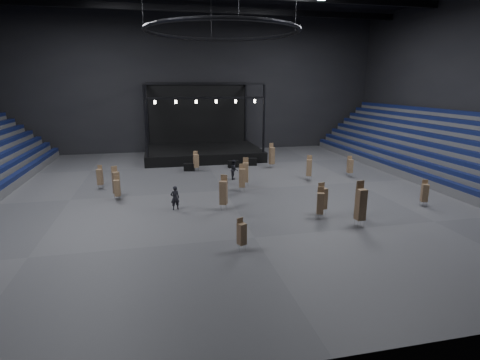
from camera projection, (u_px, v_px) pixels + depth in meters
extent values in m
plane|color=#424244|center=(224.00, 191.00, 32.46)|extent=(50.00, 50.00, 0.00)
cube|color=black|center=(196.00, 84.00, 50.08)|extent=(50.00, 0.20, 18.00)
cube|color=black|center=(353.00, 83.00, 10.36)|extent=(50.00, 0.20, 18.00)
cube|color=#4F4F52|center=(438.00, 174.00, 36.82)|extent=(7.20, 40.00, 0.75)
cube|color=#0E1A3E|center=(409.00, 170.00, 35.99)|extent=(0.59, 40.00, 0.40)
cube|color=#4F4F52|center=(442.00, 170.00, 36.82)|extent=(6.30, 40.00, 1.50)
cube|color=#0E1A3E|center=(418.00, 162.00, 35.99)|extent=(0.59, 40.00, 0.40)
cube|color=#4F4F52|center=(447.00, 166.00, 36.82)|extent=(5.40, 40.00, 2.25)
cube|color=#0E1A3E|center=(428.00, 154.00, 35.99)|extent=(0.59, 40.00, 0.40)
cube|color=#4F4F52|center=(451.00, 162.00, 36.82)|extent=(4.50, 40.00, 3.00)
cube|color=#0E1A3E|center=(437.00, 146.00, 35.99)|extent=(0.59, 40.00, 0.40)
cube|color=#4F4F52|center=(456.00, 158.00, 36.82)|extent=(3.60, 40.00, 3.75)
cube|color=#0E1A3E|center=(446.00, 138.00, 35.99)|extent=(0.59, 40.00, 0.40)
cube|color=#4F4F52|center=(460.00, 154.00, 36.82)|extent=(2.70, 40.00, 4.50)
cube|color=#0E1A3E|center=(455.00, 130.00, 35.99)|extent=(0.59, 40.00, 0.40)
cube|color=#4F4F52|center=(465.00, 150.00, 36.82)|extent=(1.80, 40.00, 5.25)
cube|color=#0E1A3E|center=(464.00, 122.00, 35.99)|extent=(0.59, 40.00, 0.40)
cube|color=#4F4F52|center=(469.00, 147.00, 36.82)|extent=(0.90, 40.00, 6.00)
cube|color=#0E1A3E|center=(473.00, 114.00, 36.00)|extent=(0.59, 40.00, 0.40)
cube|color=black|center=(203.00, 153.00, 46.97)|extent=(14.00, 10.00, 1.20)
cube|color=black|center=(198.00, 113.00, 50.37)|extent=(13.30, 0.30, 8.00)
cylinder|color=black|center=(146.00, 121.00, 40.13)|extent=(0.24, 0.24, 7.80)
cylinder|color=black|center=(147.00, 115.00, 48.83)|extent=(0.24, 0.24, 7.80)
cylinder|color=black|center=(264.00, 119.00, 42.87)|extent=(0.24, 0.24, 7.80)
cylinder|color=black|center=(246.00, 113.00, 51.58)|extent=(0.24, 0.24, 7.80)
cube|color=black|center=(206.00, 84.00, 40.53)|extent=(13.40, 0.25, 0.25)
cube|color=black|center=(197.00, 84.00, 49.23)|extent=(13.40, 0.25, 0.25)
cube|color=black|center=(206.00, 98.00, 40.90)|extent=(13.40, 0.20, 0.20)
cylinder|color=white|center=(155.00, 102.00, 39.86)|extent=(0.24, 0.24, 0.35)
cylinder|color=white|center=(176.00, 102.00, 40.32)|extent=(0.24, 0.24, 0.35)
cylinder|color=white|center=(196.00, 102.00, 40.77)|extent=(0.24, 0.24, 0.35)
cylinder|color=white|center=(216.00, 102.00, 41.23)|extent=(0.24, 0.24, 0.35)
cylinder|color=white|center=(236.00, 101.00, 41.69)|extent=(0.24, 0.24, 0.35)
cylinder|color=white|center=(255.00, 101.00, 42.15)|extent=(0.24, 0.24, 0.35)
torus|color=black|center=(223.00, 31.00, 29.22)|extent=(12.30, 12.30, 0.30)
cylinder|color=black|center=(296.00, 0.00, 29.85)|extent=(0.04, 0.04, 5.00)
cylinder|color=black|center=(211.00, 11.00, 34.28)|extent=(0.04, 0.04, 5.00)
cube|color=black|center=(200.00, 9.00, 42.36)|extent=(49.00, 0.35, 0.70)
cube|color=black|center=(189.00, 167.00, 39.79)|extent=(1.26, 0.77, 0.79)
cube|color=black|center=(233.00, 164.00, 41.36)|extent=(1.24, 0.76, 0.77)
cube|color=black|center=(251.00, 162.00, 42.40)|extent=(1.31, 0.79, 0.82)
cylinder|color=silver|center=(320.00, 213.00, 26.26)|extent=(0.03, 0.03, 0.43)
cylinder|color=silver|center=(318.00, 211.00, 26.65)|extent=(0.03, 0.03, 0.43)
cylinder|color=silver|center=(326.00, 212.00, 26.34)|extent=(0.03, 0.03, 0.43)
cylinder|color=silver|center=(323.00, 210.00, 26.73)|extent=(0.03, 0.03, 0.43)
cube|color=#927450|center=(323.00, 198.00, 26.26)|extent=(0.61, 0.61, 1.49)
cube|color=#927450|center=(321.00, 188.00, 26.27)|extent=(0.50, 0.17, 0.82)
cylinder|color=silver|center=(240.00, 190.00, 31.88)|extent=(0.03, 0.03, 0.43)
cylinder|color=silver|center=(239.00, 189.00, 32.26)|extent=(0.03, 0.03, 0.43)
cylinder|color=silver|center=(245.00, 190.00, 31.96)|extent=(0.03, 0.03, 0.43)
cylinder|color=silver|center=(244.00, 188.00, 32.35)|extent=(0.03, 0.03, 0.43)
cube|color=#927450|center=(242.00, 178.00, 31.86)|extent=(0.62, 0.62, 1.58)
cube|color=#927450|center=(242.00, 169.00, 31.88)|extent=(0.49, 0.18, 0.87)
cylinder|color=silver|center=(99.00, 187.00, 32.88)|extent=(0.03, 0.03, 0.35)
cylinder|color=silver|center=(99.00, 186.00, 33.20)|extent=(0.03, 0.03, 0.35)
cylinder|color=silver|center=(103.00, 187.00, 32.95)|extent=(0.03, 0.03, 0.35)
cylinder|color=silver|center=(103.00, 186.00, 33.27)|extent=(0.03, 0.03, 0.35)
cube|color=#927450|center=(100.00, 177.00, 32.86)|extent=(0.52, 0.52, 1.41)
cube|color=#927450|center=(100.00, 169.00, 32.87)|extent=(0.41, 0.16, 0.77)
cylinder|color=silver|center=(239.00, 248.00, 20.64)|extent=(0.03, 0.03, 0.35)
cylinder|color=silver|center=(238.00, 246.00, 20.96)|extent=(0.03, 0.03, 0.35)
cylinder|color=silver|center=(245.00, 248.00, 20.71)|extent=(0.03, 0.03, 0.35)
cylinder|color=silver|center=(244.00, 245.00, 21.02)|extent=(0.03, 0.03, 0.35)
cube|color=#927450|center=(242.00, 234.00, 20.64)|extent=(0.55, 0.55, 1.22)
cube|color=#927450|center=(240.00, 223.00, 20.64)|extent=(0.38, 0.21, 0.67)
cylinder|color=silver|center=(423.00, 205.00, 28.11)|extent=(0.03, 0.03, 0.37)
cylinder|color=silver|center=(420.00, 203.00, 28.44)|extent=(0.03, 0.03, 0.37)
cylinder|color=silver|center=(427.00, 204.00, 28.19)|extent=(0.03, 0.03, 0.37)
cylinder|color=silver|center=(424.00, 203.00, 28.52)|extent=(0.03, 0.03, 0.37)
cube|color=#927450|center=(425.00, 193.00, 28.10)|extent=(0.56, 0.56, 1.34)
cube|color=#927450|center=(425.00, 184.00, 28.13)|extent=(0.42, 0.19, 0.74)
cylinder|color=silver|center=(349.00, 175.00, 37.12)|extent=(0.03, 0.03, 0.40)
cylinder|color=silver|center=(347.00, 174.00, 37.49)|extent=(0.03, 0.03, 0.40)
cylinder|color=silver|center=(352.00, 175.00, 37.20)|extent=(0.03, 0.03, 0.40)
cylinder|color=silver|center=(350.00, 174.00, 37.57)|extent=(0.03, 0.03, 0.40)
cube|color=#927450|center=(350.00, 166.00, 37.13)|extent=(0.52, 0.52, 1.34)
cube|color=#927450|center=(350.00, 159.00, 37.17)|extent=(0.47, 0.10, 0.74)
cylinder|color=silver|center=(221.00, 208.00, 27.28)|extent=(0.03, 0.03, 0.43)
cylinder|color=silver|center=(220.00, 206.00, 27.66)|extent=(0.03, 0.03, 0.43)
cylinder|color=silver|center=(227.00, 207.00, 27.36)|extent=(0.03, 0.03, 0.43)
cylinder|color=silver|center=(226.00, 206.00, 27.75)|extent=(0.03, 0.03, 0.43)
cube|color=#927450|center=(223.00, 193.00, 27.24)|extent=(0.68, 0.68, 1.74)
cube|color=#927450|center=(224.00, 181.00, 27.24)|extent=(0.47, 0.26, 0.96)
cylinder|color=silver|center=(270.00, 166.00, 41.10)|extent=(0.03, 0.03, 0.42)
cylinder|color=silver|center=(269.00, 165.00, 41.47)|extent=(0.03, 0.03, 0.42)
cylinder|color=silver|center=(274.00, 166.00, 41.18)|extent=(0.03, 0.03, 0.42)
cylinder|color=silver|center=(273.00, 165.00, 41.55)|extent=(0.03, 0.03, 0.42)
cube|color=#927450|center=(272.00, 156.00, 41.04)|extent=(0.56, 0.56, 1.84)
cube|color=#927450|center=(271.00, 148.00, 41.02)|extent=(0.48, 0.13, 1.01)
cylinder|color=silver|center=(244.00, 185.00, 33.51)|extent=(0.03, 0.03, 0.42)
cylinder|color=silver|center=(243.00, 184.00, 33.89)|extent=(0.03, 0.03, 0.42)
cylinder|color=silver|center=(248.00, 185.00, 33.59)|extent=(0.03, 0.03, 0.42)
cylinder|color=silver|center=(247.00, 183.00, 33.97)|extent=(0.03, 0.03, 0.42)
cube|color=#927450|center=(246.00, 172.00, 33.47)|extent=(0.63, 0.63, 1.77)
cube|color=#927450|center=(246.00, 163.00, 33.46)|extent=(0.48, 0.20, 0.98)
cylinder|color=silver|center=(115.00, 197.00, 29.99)|extent=(0.03, 0.03, 0.40)
cylinder|color=silver|center=(115.00, 195.00, 30.35)|extent=(0.03, 0.03, 0.40)
cylinder|color=silver|center=(119.00, 196.00, 30.07)|extent=(0.03, 0.03, 0.40)
cylinder|color=silver|center=(120.00, 195.00, 30.43)|extent=(0.03, 0.03, 0.40)
cube|color=#927450|center=(116.00, 183.00, 29.94)|extent=(0.64, 0.64, 1.80)
cube|color=#927450|center=(114.00, 172.00, 29.88)|extent=(0.45, 0.25, 0.99)
cylinder|color=silver|center=(361.00, 213.00, 26.23)|extent=(0.03, 0.03, 0.36)
cylinder|color=silver|center=(358.00, 212.00, 26.56)|extent=(0.03, 0.03, 0.36)
cylinder|color=silver|center=(365.00, 213.00, 26.31)|extent=(0.03, 0.03, 0.36)
cylinder|color=silver|center=(363.00, 211.00, 26.63)|extent=(0.03, 0.03, 0.36)
cube|color=#927450|center=(363.00, 201.00, 26.23)|extent=(0.55, 0.55, 1.26)
cube|color=#927450|center=(361.00, 193.00, 26.23)|extent=(0.40, 0.20, 0.69)
cylinder|color=silver|center=(195.00, 170.00, 39.42)|extent=(0.03, 0.03, 0.42)
cylinder|color=silver|center=(194.00, 169.00, 39.79)|extent=(0.03, 0.03, 0.42)
cylinder|color=silver|center=(198.00, 170.00, 39.50)|extent=(0.03, 0.03, 0.42)
cylinder|color=silver|center=(198.00, 169.00, 39.88)|extent=(0.03, 0.03, 0.42)
cube|color=#927450|center=(196.00, 161.00, 39.42)|extent=(0.58, 0.58, 1.39)
cube|color=#927450|center=(195.00, 155.00, 39.45)|extent=(0.48, 0.15, 0.76)
cylinder|color=silver|center=(318.00, 217.00, 25.45)|extent=(0.03, 0.03, 0.38)
cylinder|color=silver|center=(316.00, 215.00, 25.79)|extent=(0.03, 0.03, 0.38)
cylinder|color=silver|center=(323.00, 217.00, 25.53)|extent=(0.03, 0.03, 0.38)
cylinder|color=silver|center=(321.00, 215.00, 25.86)|extent=(0.03, 0.03, 0.38)
cube|color=#927450|center=(320.00, 203.00, 25.43)|extent=(0.58, 0.58, 1.48)
cube|color=#927450|center=(321.00, 193.00, 25.44)|extent=(0.42, 0.21, 0.81)
cylinder|color=silver|center=(307.00, 178.00, 35.80)|extent=(0.03, 0.03, 0.42)
cylinder|color=silver|center=(306.00, 177.00, 36.18)|extent=(0.03, 0.03, 0.42)
cylinder|color=silver|center=(311.00, 178.00, 35.88)|extent=(0.03, 0.03, 0.42)
cylinder|color=silver|center=(310.00, 177.00, 36.26)|extent=(0.03, 0.03, 0.42)
cube|color=#927450|center=(309.00, 168.00, 35.78)|extent=(0.66, 0.66, 1.59)
cube|color=#927450|center=(309.00, 160.00, 35.79)|extent=(0.47, 0.25, 0.87)
cylinder|color=silver|center=(115.00, 199.00, 29.52)|extent=(0.03, 0.03, 0.37)
cylinder|color=silver|center=(116.00, 198.00, 29.85)|extent=(0.03, 0.03, 0.37)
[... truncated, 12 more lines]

